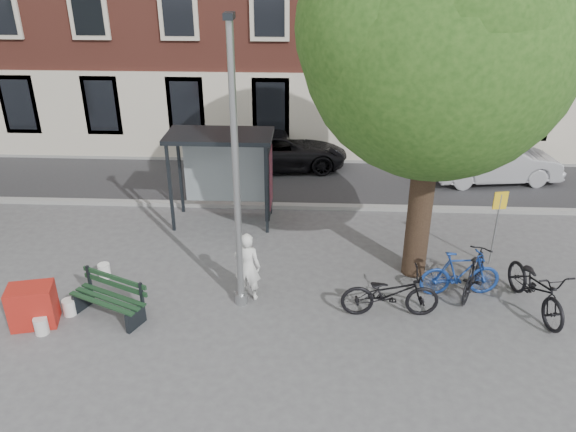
# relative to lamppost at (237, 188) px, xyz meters

# --- Properties ---
(ground) EXTENTS (90.00, 90.00, 0.00)m
(ground) POSITION_rel_lamppost_xyz_m (0.00, 0.00, -2.78)
(ground) COLOR #4C4C4F
(ground) RESTS_ON ground
(road) EXTENTS (40.00, 4.00, 0.01)m
(road) POSITION_rel_lamppost_xyz_m (0.00, 7.00, -2.78)
(road) COLOR #28282B
(road) RESTS_ON ground
(curb_near) EXTENTS (40.00, 0.25, 0.12)m
(curb_near) POSITION_rel_lamppost_xyz_m (0.00, 5.00, -2.72)
(curb_near) COLOR gray
(curb_near) RESTS_ON ground
(curb_far) EXTENTS (40.00, 0.25, 0.12)m
(curb_far) POSITION_rel_lamppost_xyz_m (0.00, 9.00, -2.72)
(curb_far) COLOR gray
(curb_far) RESTS_ON ground
(lamppost) EXTENTS (0.28, 0.35, 6.11)m
(lamppost) POSITION_rel_lamppost_xyz_m (0.00, 0.00, 0.00)
(lamppost) COLOR #9EA0A3
(lamppost) RESTS_ON ground
(tree_right) EXTENTS (5.76, 5.60, 8.20)m
(tree_right) POSITION_rel_lamppost_xyz_m (4.01, 1.38, 2.83)
(tree_right) COLOR black
(tree_right) RESTS_ON ground
(bus_shelter) EXTENTS (2.85, 1.45, 2.62)m
(bus_shelter) POSITION_rel_lamppost_xyz_m (-0.61, 4.11, -0.87)
(bus_shelter) COLOR #1E2328
(bus_shelter) RESTS_ON ground
(painter) EXTENTS (0.64, 0.47, 1.62)m
(painter) POSITION_rel_lamppost_xyz_m (0.13, 0.22, -1.97)
(painter) COLOR white
(painter) RESTS_ON ground
(bench) EXTENTS (1.78, 1.20, 0.88)m
(bench) POSITION_rel_lamppost_xyz_m (-2.72, -0.60, -2.38)
(bench) COLOR #1E2328
(bench) RESTS_ON ground
(bike_a) EXTENTS (2.10, 0.80, 1.09)m
(bike_a) POSITION_rel_lamppost_xyz_m (3.21, -0.27, -2.24)
(bike_a) COLOR black
(bike_a) RESTS_ON ground
(bike_b) EXTENTS (1.87, 0.70, 1.10)m
(bike_b) POSITION_rel_lamppost_xyz_m (4.86, 0.58, -2.24)
(bike_b) COLOR navy
(bike_b) RESTS_ON ground
(bike_c) EXTENTS (1.16, 2.30, 1.15)m
(bike_c) POSITION_rel_lamppost_xyz_m (6.36, 0.07, -2.21)
(bike_c) COLOR black
(bike_c) RESTS_ON ground
(bike_d) EXTENTS (1.27, 1.78, 1.05)m
(bike_d) POSITION_rel_lamppost_xyz_m (5.19, 0.65, -2.26)
(bike_d) COLOR black
(bike_d) RESTS_ON ground
(car_dark) EXTENTS (4.85, 2.73, 1.28)m
(car_dark) POSITION_rel_lamppost_xyz_m (0.39, 8.40, -2.14)
(car_dark) COLOR black
(car_dark) RESTS_ON ground
(car_silver) EXTENTS (4.38, 2.02, 1.39)m
(car_silver) POSITION_rel_lamppost_xyz_m (7.52, 7.43, -2.09)
(car_silver) COLOR #B2B4BB
(car_silver) RESTS_ON ground
(red_stand) EXTENTS (1.02, 0.80, 0.90)m
(red_stand) POSITION_rel_lamppost_xyz_m (-4.21, -0.95, -2.33)
(red_stand) COLOR #A21D15
(red_stand) RESTS_ON ground
(bucket_a) EXTENTS (0.28, 0.28, 0.36)m
(bucket_a) POSITION_rel_lamppost_xyz_m (-3.95, -1.26, -2.60)
(bucket_a) COLOR silver
(bucket_a) RESTS_ON ground
(bucket_b) EXTENTS (0.37, 0.37, 0.36)m
(bucket_b) POSITION_rel_lamppost_xyz_m (-3.39, 0.89, -2.60)
(bucket_b) COLOR white
(bucket_b) RESTS_ON ground
(bucket_c) EXTENTS (0.35, 0.35, 0.36)m
(bucket_c) POSITION_rel_lamppost_xyz_m (-3.63, -0.59, -2.60)
(bucket_c) COLOR silver
(bucket_c) RESTS_ON ground
(notice_sign) EXTENTS (0.34, 0.09, 1.96)m
(notice_sign) POSITION_rel_lamppost_xyz_m (5.95, 1.96, -1.35)
(notice_sign) COLOR #9EA0A3
(notice_sign) RESTS_ON ground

